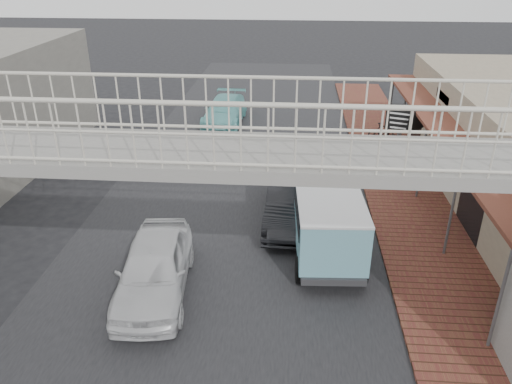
% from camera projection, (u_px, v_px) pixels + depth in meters
% --- Properties ---
extents(ground, '(120.00, 120.00, 0.00)m').
position_uv_depth(ground, '(217.00, 264.00, 14.99)').
color(ground, black).
rests_on(ground, ground).
extents(road_strip, '(10.00, 60.00, 0.01)m').
position_uv_depth(road_strip, '(217.00, 264.00, 14.99)').
color(road_strip, black).
rests_on(road_strip, ground).
extents(sidewalk, '(3.00, 40.00, 0.10)m').
position_uv_depth(sidewalk, '(416.00, 222.00, 17.20)').
color(sidewalk, brown).
rests_on(sidewalk, ground).
extents(footbridge, '(16.40, 2.40, 6.34)m').
position_uv_depth(footbridge, '(183.00, 244.00, 10.02)').
color(footbridge, gray).
rests_on(footbridge, ground).
extents(white_hatchback, '(2.25, 4.68, 1.54)m').
position_uv_depth(white_hatchback, '(154.00, 268.00, 13.47)').
color(white_hatchback, silver).
rests_on(white_hatchback, ground).
extents(dark_sedan, '(1.94, 5.02, 1.63)m').
position_uv_depth(dark_sedan, '(294.00, 198.00, 17.19)').
color(dark_sedan, black).
rests_on(dark_sedan, ground).
extents(angkot_curb, '(2.35, 4.48, 1.20)m').
position_uv_depth(angkot_curb, '(301.00, 161.00, 20.77)').
color(angkot_curb, '#7EC4DC').
rests_on(angkot_curb, ground).
extents(angkot_far, '(2.18, 4.90, 1.40)m').
position_uv_depth(angkot_far, '(225.00, 111.00, 27.04)').
color(angkot_far, '#6EBFBF').
rests_on(angkot_far, ground).
extents(angkot_van, '(2.19, 4.40, 2.11)m').
position_uv_depth(angkot_van, '(328.00, 217.00, 14.89)').
color(angkot_van, black).
rests_on(angkot_van, ground).
extents(motorcycle_near, '(1.99, 1.18, 0.99)m').
position_uv_depth(motorcycle_near, '(366.00, 155.00, 21.41)').
color(motorcycle_near, black).
rests_on(motorcycle_near, sidewalk).
extents(motorcycle_far, '(1.63, 0.64, 0.95)m').
position_uv_depth(motorcycle_far, '(384.00, 132.00, 24.21)').
color(motorcycle_far, black).
rests_on(motorcycle_far, sidewalk).
extents(arrow_sign, '(1.78, 1.19, 2.94)m').
position_uv_depth(arrow_sign, '(419.00, 123.00, 19.41)').
color(arrow_sign, '#59595B').
rests_on(arrow_sign, sidewalk).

